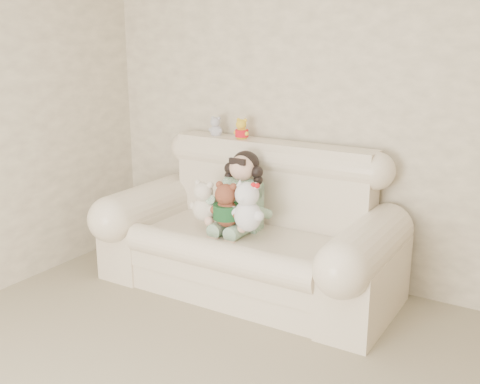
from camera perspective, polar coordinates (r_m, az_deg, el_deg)
The scene contains 8 objects.
wall_back at distance 4.03m, azimuth 13.75°, elevation 8.07°, with size 4.50×4.50×0.00m, color beige.
sofa at distance 4.04m, azimuth 0.74°, elevation -2.89°, with size 2.10×0.95×1.03m, color #FFE6CD, non-canonical shape.
seated_child at distance 4.10m, azimuth 0.27°, elevation 0.19°, with size 0.35×0.42×0.58m, color #29763E, non-canonical shape.
brown_teddy at distance 3.93m, azimuth -1.35°, elevation -0.84°, with size 0.24×0.18×0.37m, color brown, non-canonical shape.
white_cat at distance 3.84m, azimuth 0.78°, elevation -0.91°, with size 0.26×0.20×0.41m, color white, non-canonical shape.
cream_teddy at distance 4.05m, azimuth -3.57°, elevation -0.53°, with size 0.22×0.17×0.35m, color white, non-canonical shape.
yellow_mini_bear at distance 4.32m, azimuth 0.18°, elevation 6.42°, with size 0.13×0.10×0.20m, color yellow, non-canonical shape.
grey_mini_plush at distance 4.46m, azimuth -2.39°, elevation 6.65°, with size 0.12×0.10×0.19m, color silver, non-canonical shape.
Camera 1 is at (1.21, -1.31, 1.79)m, focal length 42.98 mm.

